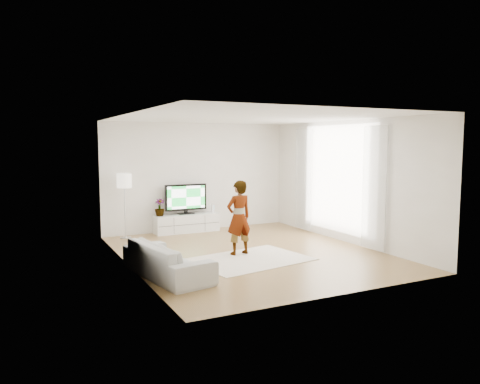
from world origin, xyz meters
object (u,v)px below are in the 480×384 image
rug (250,259)px  sofa (167,259)px  television (186,198)px  floor_lamp (124,184)px  player (239,218)px  media_console (187,223)px

rug → sofa: 1.87m
television → floor_lamp: bearing=-176.6°
player → rug: bearing=85.6°
media_console → floor_lamp: floor_lamp is taller
sofa → media_console: bearing=-34.6°
player → sofa: player is taller
sofa → television: bearing=-34.5°
player → sofa: 2.04m
media_console → player: (0.12, -2.79, 0.54)m
media_console → sofa: (-1.67, -3.64, 0.06)m
media_console → floor_lamp: 1.92m
media_console → player: 2.84m
television → sofa: bearing=-114.5°
television → sofa: size_ratio=0.55×
television → player: 2.82m
floor_lamp → media_console: bearing=2.4°
sofa → floor_lamp: 3.72m
television → floor_lamp: 1.64m
television → player: size_ratio=0.73×
media_console → sofa: 4.00m
rug → player: 0.90m
rug → media_console: bearing=92.4°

